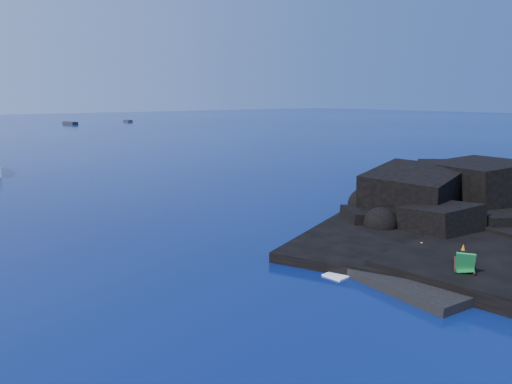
% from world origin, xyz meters
% --- Properties ---
extents(ground, '(400.00, 400.00, 0.00)m').
position_xyz_m(ground, '(0.00, 0.00, 0.00)').
color(ground, '#030C33').
rests_on(ground, ground).
extents(headland, '(24.00, 24.00, 3.60)m').
position_xyz_m(headland, '(13.00, 3.00, 0.00)').
color(headland, black).
rests_on(headland, ground).
extents(beach, '(9.08, 6.86, 0.70)m').
position_xyz_m(beach, '(4.50, 0.50, 0.00)').
color(beach, black).
rests_on(beach, ground).
extents(surf_foam, '(10.00, 8.00, 0.06)m').
position_xyz_m(surf_foam, '(5.00, 5.00, 0.00)').
color(surf_foam, white).
rests_on(surf_foam, ground).
extents(deck_chair, '(1.99, 1.61, 1.26)m').
position_xyz_m(deck_chair, '(3.39, -0.79, 0.98)').
color(deck_chair, '#1A7938').
rests_on(deck_chair, beach).
extents(towel, '(1.91, 1.19, 0.05)m').
position_xyz_m(towel, '(4.52, 2.02, 0.37)').
color(towel, silver).
rests_on(towel, beach).
extents(sunbather, '(1.75, 0.81, 0.26)m').
position_xyz_m(sunbather, '(4.52, 2.02, 0.53)').
color(sunbather, tan).
rests_on(sunbather, towel).
extents(marker_cone, '(0.40, 0.40, 0.54)m').
position_xyz_m(marker_cone, '(5.41, 0.38, 0.62)').
color(marker_cone, '#D16E0B').
rests_on(marker_cone, beach).
extents(distant_boat_a, '(2.43, 5.20, 0.67)m').
position_xyz_m(distant_boat_a, '(28.11, 118.02, 0.00)').
color(distant_boat_a, '#242328').
rests_on(distant_boat_a, ground).
extents(distant_boat_b, '(1.51, 4.04, 0.53)m').
position_xyz_m(distant_boat_b, '(44.69, 120.48, 0.00)').
color(distant_boat_b, '#25252A').
rests_on(distant_boat_b, ground).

